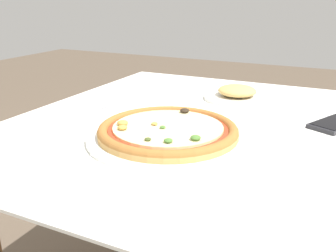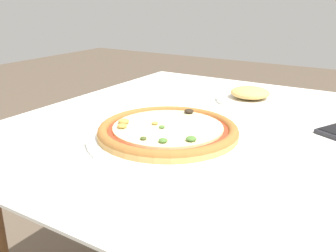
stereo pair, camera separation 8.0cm
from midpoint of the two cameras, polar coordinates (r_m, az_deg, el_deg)
dining_table at (r=0.90m, az=18.31°, el=-6.79°), size 1.24×0.99×0.72m
pizza_plate at (r=0.80m, az=2.84°, el=-0.94°), size 0.35×0.35×0.04m
fork at (r=1.00m, az=-6.88°, el=2.23°), size 0.06×0.17×0.00m
side_plate at (r=1.12m, az=14.36°, el=4.43°), size 0.19×0.19×0.04m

